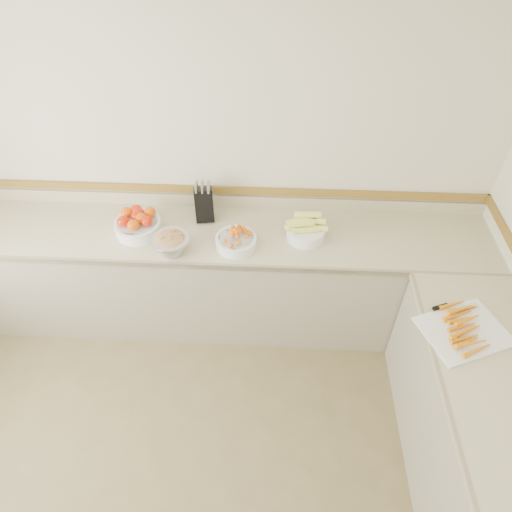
{
  "coord_description": "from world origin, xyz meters",
  "views": [
    {
      "loc": [
        0.46,
        -0.76,
        3.01
      ],
      "look_at": [
        0.35,
        1.35,
        1.0
      ],
      "focal_mm": 32.0,
      "sensor_mm": 36.0,
      "label": 1
    }
  ],
  "objects_px": {
    "tomato_bowl": "(138,223)",
    "cutting_board": "(464,328)",
    "corn_bowl": "(306,230)",
    "dishwasher": "(494,481)",
    "knife_block": "(204,204)",
    "rhubarb_bowl": "(171,243)",
    "cherry_tomato_bowl": "(236,240)"
  },
  "relations": [
    {
      "from": "tomato_bowl",
      "to": "knife_block",
      "type": "bearing_deg",
      "value": 20.91
    },
    {
      "from": "knife_block",
      "to": "cutting_board",
      "type": "relative_size",
      "value": 0.57
    },
    {
      "from": "dishwasher",
      "to": "knife_block",
      "type": "relative_size",
      "value": 2.63
    },
    {
      "from": "rhubarb_bowl",
      "to": "cutting_board",
      "type": "xyz_separation_m",
      "value": [
        1.78,
        -0.57,
        -0.06
      ]
    },
    {
      "from": "corn_bowl",
      "to": "cutting_board",
      "type": "height_order",
      "value": "corn_bowl"
    },
    {
      "from": "dishwasher",
      "to": "cutting_board",
      "type": "relative_size",
      "value": 1.5
    },
    {
      "from": "corn_bowl",
      "to": "cutting_board",
      "type": "bearing_deg",
      "value": -40.97
    },
    {
      "from": "knife_block",
      "to": "cherry_tomato_bowl",
      "type": "height_order",
      "value": "knife_block"
    },
    {
      "from": "tomato_bowl",
      "to": "corn_bowl",
      "type": "relative_size",
      "value": 1.08
    },
    {
      "from": "knife_block",
      "to": "rhubarb_bowl",
      "type": "relative_size",
      "value": 1.22
    },
    {
      "from": "cherry_tomato_bowl",
      "to": "cutting_board",
      "type": "relative_size",
      "value": 0.5
    },
    {
      "from": "cherry_tomato_bowl",
      "to": "rhubarb_bowl",
      "type": "relative_size",
      "value": 1.08
    },
    {
      "from": "tomato_bowl",
      "to": "cutting_board",
      "type": "xyz_separation_m",
      "value": [
        2.06,
        -0.77,
        -0.05
      ]
    },
    {
      "from": "dishwasher",
      "to": "tomato_bowl",
      "type": "xyz_separation_m",
      "value": [
        -2.19,
        1.42,
        0.54
      ]
    },
    {
      "from": "rhubarb_bowl",
      "to": "cutting_board",
      "type": "height_order",
      "value": "rhubarb_bowl"
    },
    {
      "from": "corn_bowl",
      "to": "dishwasher",
      "type": "bearing_deg",
      "value": -54.33
    },
    {
      "from": "knife_block",
      "to": "tomato_bowl",
      "type": "bearing_deg",
      "value": -159.09
    },
    {
      "from": "knife_block",
      "to": "corn_bowl",
      "type": "relative_size",
      "value": 1.06
    },
    {
      "from": "knife_block",
      "to": "cutting_board",
      "type": "bearing_deg",
      "value": -30.39
    },
    {
      "from": "knife_block",
      "to": "cherry_tomato_bowl",
      "type": "relative_size",
      "value": 1.13
    },
    {
      "from": "corn_bowl",
      "to": "rhubarb_bowl",
      "type": "height_order",
      "value": "corn_bowl"
    },
    {
      "from": "dishwasher",
      "to": "corn_bowl",
      "type": "bearing_deg",
      "value": 125.67
    },
    {
      "from": "corn_bowl",
      "to": "tomato_bowl",
      "type": "bearing_deg",
      "value": 179.75
    },
    {
      "from": "knife_block",
      "to": "tomato_bowl",
      "type": "xyz_separation_m",
      "value": [
        -0.45,
        -0.17,
        -0.06
      ]
    },
    {
      "from": "knife_block",
      "to": "rhubarb_bowl",
      "type": "distance_m",
      "value": 0.41
    },
    {
      "from": "dishwasher",
      "to": "cherry_tomato_bowl",
      "type": "xyz_separation_m",
      "value": [
        -1.49,
        1.3,
        0.52
      ]
    },
    {
      "from": "cutting_board",
      "to": "dishwasher",
      "type": "bearing_deg",
      "value": -78.48
    },
    {
      "from": "tomato_bowl",
      "to": "corn_bowl",
      "type": "xyz_separation_m",
      "value": [
        1.18,
        -0.01,
        -0.0
      ]
    },
    {
      "from": "tomato_bowl",
      "to": "cherry_tomato_bowl",
      "type": "bearing_deg",
      "value": -9.57
    },
    {
      "from": "dishwasher",
      "to": "rhubarb_bowl",
      "type": "relative_size",
      "value": 3.21
    },
    {
      "from": "tomato_bowl",
      "to": "cutting_board",
      "type": "distance_m",
      "value": 2.2
    },
    {
      "from": "dishwasher",
      "to": "rhubarb_bowl",
      "type": "distance_m",
      "value": 2.34
    }
  ]
}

